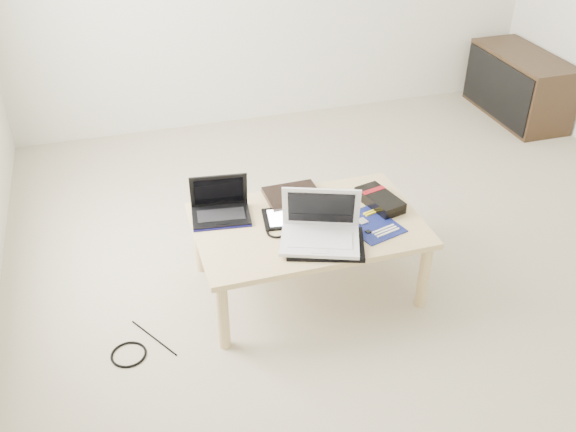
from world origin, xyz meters
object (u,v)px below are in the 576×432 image
object	(u,v)px
coffee_table	(308,231)
media_cabinet	(518,86)
white_laptop	(320,229)
gpu_box	(380,200)
netbook	(220,208)

from	to	relation	value
coffee_table	media_cabinet	xyz separation A→B (m)	(2.23, 1.54, -0.10)
coffee_table	media_cabinet	world-z (taller)	media_cabinet
media_cabinet	white_laptop	world-z (taller)	white_laptop
gpu_box	white_laptop	bearing A→B (deg)	-151.28
media_cabinet	white_laptop	distance (m)	2.82
media_cabinet	gpu_box	size ratio (longest dim) A/B	3.13
white_laptop	gpu_box	bearing A→B (deg)	28.72
coffee_table	white_laptop	size ratio (longest dim) A/B	2.58
media_cabinet	white_laptop	bearing A→B (deg)	-142.53
media_cabinet	gpu_box	distance (m)	2.37
netbook	coffee_table	bearing A→B (deg)	-25.60
coffee_table	media_cabinet	bearing A→B (deg)	34.64
coffee_table	gpu_box	xyz separation A→B (m)	(0.40, 0.05, 0.08)
media_cabinet	netbook	distance (m)	2.96
gpu_box	media_cabinet	bearing A→B (deg)	39.13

